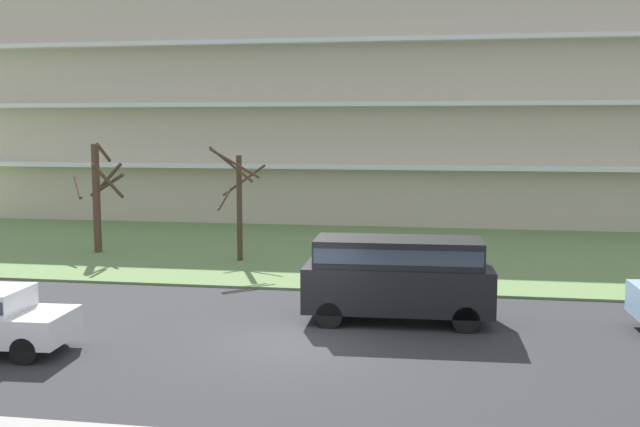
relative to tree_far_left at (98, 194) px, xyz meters
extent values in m
plane|color=#2D2D30|center=(11.08, -11.75, -2.60)|extent=(160.00, 160.00, 0.00)
cube|color=#66844C|center=(11.08, 2.25, -2.56)|extent=(80.00, 16.00, 0.08)
cube|color=beige|center=(11.08, 15.57, 4.03)|extent=(47.92, 10.64, 13.25)
cube|color=white|center=(11.08, 9.80, 0.72)|extent=(46.00, 0.90, 0.24)
cube|color=white|center=(11.08, 9.80, 4.03)|extent=(46.00, 0.90, 0.24)
cube|color=white|center=(11.08, 9.80, 7.35)|extent=(46.00, 0.90, 0.24)
cylinder|color=#4C3828|center=(-0.05, -0.04, -0.24)|extent=(0.32, 0.32, 4.71)
cylinder|color=#4C3828|center=(0.06, 0.76, 0.31)|extent=(1.69, 0.39, 1.06)
cylinder|color=#4C3828|center=(0.64, -0.37, 0.58)|extent=(0.84, 1.55, 1.58)
cylinder|color=#4C3828|center=(0.26, 0.62, 0.69)|extent=(1.47, 0.81, 1.26)
cylinder|color=#4C3828|center=(-0.67, -0.47, 0.29)|extent=(1.01, 1.36, 0.89)
cylinder|color=#4C3828|center=(0.37, -0.11, 1.76)|extent=(0.31, 0.96, 0.85)
cylinder|color=#423023|center=(6.50, -0.96, -0.44)|extent=(0.22, 0.22, 4.31)
cylinder|color=#423023|center=(6.43, -1.83, 1.39)|extent=(1.81, 0.25, 1.40)
cylinder|color=#423023|center=(6.60, -1.90, 1.43)|extent=(1.95, 0.30, 1.18)
cylinder|color=#423023|center=(5.86, -0.89, -0.06)|extent=(0.25, 1.33, 0.82)
cylinder|color=#423023|center=(6.46, -0.08, 0.65)|extent=(1.83, 0.18, 1.34)
cylinder|color=black|center=(5.07, -12.88, -2.28)|extent=(0.65, 0.26, 0.64)
cylinder|color=black|center=(5.16, -14.45, -2.28)|extent=(0.65, 0.26, 0.64)
cube|color=black|center=(13.38, -9.25, -1.61)|extent=(5.26, 2.17, 1.25)
cube|color=black|center=(13.38, -9.25, -0.61)|extent=(4.66, 1.99, 0.75)
cube|color=#2D3847|center=(13.38, -9.25, -0.61)|extent=(4.57, 2.03, 0.41)
cylinder|color=black|center=(11.59, -10.20, -2.24)|extent=(0.73, 0.24, 0.72)
cylinder|color=black|center=(11.53, -8.42, -2.24)|extent=(0.73, 0.24, 0.72)
cylinder|color=black|center=(15.23, -10.08, -2.24)|extent=(0.73, 0.24, 0.72)
cylinder|color=black|center=(15.17, -8.30, -2.24)|extent=(0.73, 0.24, 0.72)
camera|label=1|loc=(14.63, -29.82, 2.83)|focal=42.11mm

